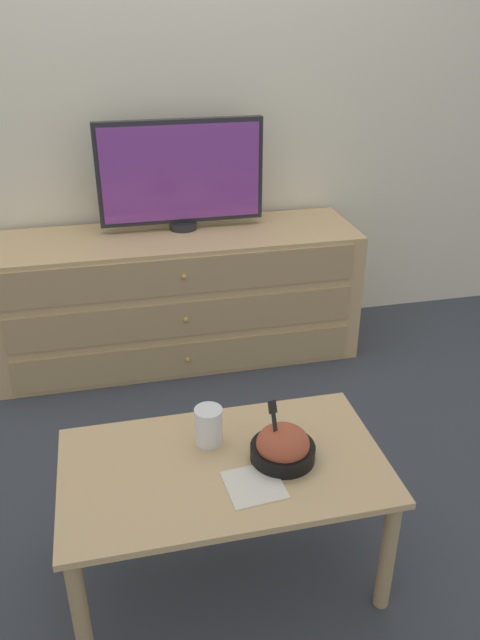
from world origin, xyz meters
TOP-DOWN VIEW (x-y plane):
  - ground_plane at (0.00, 0.00)m, footprint 12.00×12.00m
  - wall_back at (0.00, 0.03)m, footprint 12.00×0.05m
  - dresser at (0.04, -0.27)m, footprint 1.66×0.50m
  - tv at (0.08, -0.19)m, footprint 0.74×0.13m
  - coffee_table at (-0.01, -1.60)m, footprint 0.90×0.52m
  - takeout_bowl at (0.15, -1.62)m, footprint 0.18×0.18m
  - drink_cup at (-0.04, -1.50)m, footprint 0.08×0.08m
  - napkin at (0.05, -1.71)m, footprint 0.16×0.16m

SIDE VIEW (x-z plane):
  - ground_plane at x=0.00m, z-range 0.00..0.00m
  - dresser at x=0.04m, z-range 0.00..0.61m
  - coffee_table at x=-0.01m, z-range 0.14..0.55m
  - napkin at x=0.05m, z-range 0.41..0.41m
  - takeout_bowl at x=0.15m, z-range 0.36..0.54m
  - drink_cup at x=-0.04m, z-range 0.40..0.51m
  - tv at x=0.08m, z-range 0.62..1.11m
  - wall_back at x=0.00m, z-range 0.00..2.60m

